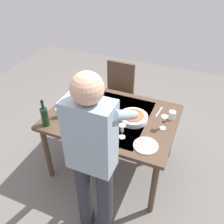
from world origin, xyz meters
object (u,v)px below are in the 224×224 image
wine_bottle (45,116)px  dinner_plate_near (146,146)px  chair_near (118,90)px  wine_glass_right (164,120)px  water_cup_near_left (172,115)px  water_cup_near_right (59,113)px  person_server (93,156)px  dinner_plate_far (83,106)px  wine_glass_left (122,129)px  serving_bowl_pasta (133,117)px  dining_table (112,122)px

wine_bottle → dinner_plate_near: (-1.02, -0.09, -0.10)m
chair_near → wine_glass_right: size_ratio=6.03×
water_cup_near_left → water_cup_near_right: bearing=21.3°
person_server → dinner_plate_far: size_ratio=7.34×
wine_glass_left → serving_bowl_pasta: 0.30m
water_cup_near_right → dinner_plate_far: bearing=-117.3°
wine_glass_left → dinner_plate_far: bearing=-27.9°
wine_glass_right → wine_bottle: bearing=19.9°
water_cup_near_right → chair_near: bearing=-101.9°
person_server → wine_glass_left: bearing=-97.6°
serving_bowl_pasta → dinner_plate_near: bearing=125.3°
chair_near → wine_bottle: 1.35m
wine_glass_right → serving_bowl_pasta: size_ratio=0.50×
wine_bottle → water_cup_near_left: 1.30m
wine_bottle → dinner_plate_far: bearing=-114.0°
water_cup_near_left → dinner_plate_near: (0.13, 0.50, -0.04)m
dinner_plate_near → wine_glass_left: bearing=-6.6°
chair_near → person_server: bearing=104.6°
dining_table → dinner_plate_near: size_ratio=5.88×
person_server → dinner_plate_near: 0.57m
water_cup_near_left → serving_bowl_pasta: (0.36, 0.18, -0.01)m
water_cup_near_right → dinner_plate_far: 0.30m
dinner_plate_near → dinner_plate_far: size_ratio=1.00×
wine_glass_left → chair_near: bearing=-67.0°
wine_glass_left → dinner_plate_far: (0.58, -0.31, -0.10)m
water_cup_near_right → dinner_plate_near: water_cup_near_right is taller
wine_glass_right → serving_bowl_pasta: 0.32m
wine_glass_right → water_cup_near_right: size_ratio=1.41×
person_server → wine_glass_right: bearing=-117.5°
chair_near → wine_glass_left: 1.29m
chair_near → water_cup_near_left: chair_near is taller
dining_table → wine_glass_left: wine_glass_left is taller
serving_bowl_pasta → water_cup_near_left: bearing=-154.1°
wine_glass_right → dinner_plate_far: (0.91, -0.03, -0.10)m
wine_bottle → water_cup_near_left: (-1.15, -0.59, -0.07)m
water_cup_near_left → wine_bottle: bearing=27.2°
dining_table → water_cup_near_right: water_cup_near_right is taller
wine_glass_left → serving_bowl_pasta: bearing=-92.8°
chair_near → wine_glass_right: (-0.82, 0.87, 0.35)m
person_server → chair_near: bearing=-75.4°
chair_near → wine_bottle: size_ratio=3.07×
wine_glass_left → water_cup_near_left: wine_glass_left is taller
dining_table → dinner_plate_far: size_ratio=5.88×
water_cup_near_right → dinner_plate_far: water_cup_near_right is taller
dining_table → person_server: 0.81m
wine_bottle → water_cup_near_right: wine_bottle is taller
chair_near → wine_bottle: bearing=77.2°
wine_glass_right → dinner_plate_near: 0.33m
chair_near → wine_glass_right: wine_glass_right is taller
wine_glass_left → dinner_plate_far: wine_glass_left is taller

